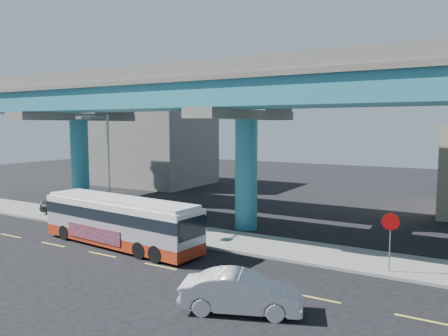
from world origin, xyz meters
The scene contains 10 objects.
ground centered at (0.00, 0.00, 0.00)m, with size 120.00×120.00×0.00m, color black.
sidewalk centered at (0.00, 5.50, 0.07)m, with size 70.00×4.00×0.15m, color gray.
lane_markings centered at (0.00, -0.30, 0.01)m, with size 58.00×0.12×0.01m.
viaduct centered at (0.00, 9.11, 9.14)m, with size 52.00×12.40×11.70m.
building_concrete centered at (-20.00, 24.00, 4.50)m, with size 12.00×10.00×9.00m, color gray.
transit_bus centered at (-4.35, 1.48, 1.54)m, with size 11.16×3.43×2.82m.
sedan centered at (5.94, -2.96, 0.75)m, with size 4.85×3.10×1.51m, color silver.
parked_car centered at (-13.77, 5.69, 0.86)m, with size 4.49×2.78×1.43m, color #2C2D31.
street_lamp centered at (-7.65, 3.44, 5.08)m, with size 0.50×2.48×7.58m.
stop_sign centered at (10.05, 4.18, 2.19)m, with size 0.83×0.20×2.80m.
Camera 1 is at (13.32, -17.01, 7.02)m, focal length 35.00 mm.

